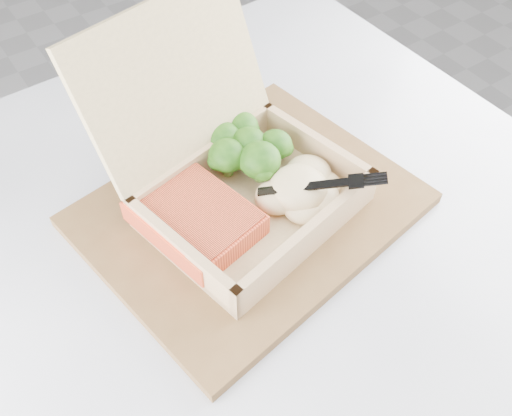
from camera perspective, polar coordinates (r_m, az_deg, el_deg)
floor at (r=1.37m, az=-4.15°, el=-15.22°), size 4.00×4.00×0.00m
cafe_table at (r=0.78m, az=-0.64°, el=-12.95°), size 0.85×0.85×0.74m
serving_tray at (r=0.65m, az=-0.66°, el=-0.17°), size 0.38×0.33×0.01m
takeout_container at (r=0.62m, az=-2.84°, el=4.48°), size 0.26×0.27×0.20m
salmon_fillet at (r=0.60m, az=-6.13°, el=-0.99°), size 0.12×0.14×0.03m
broccoli_pile at (r=0.66m, az=-0.76°, el=5.89°), size 0.11×0.11×0.04m
mashed_potatoes at (r=0.62m, az=4.28°, el=2.05°), size 0.11×0.09×0.04m
plastic_fork at (r=0.60m, az=2.98°, el=2.20°), size 0.12×0.10×0.03m
receipt at (r=0.77m, az=-9.14°, el=8.85°), size 0.10×0.16×0.00m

